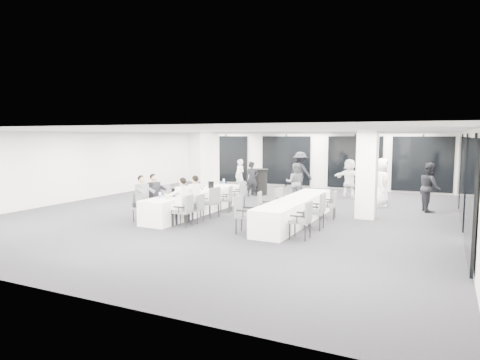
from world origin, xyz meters
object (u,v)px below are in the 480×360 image
object	(u,v)px
chair_main_left_far	(199,190)
chair_side_left_far	(282,199)
chair_main_right_far	(239,193)
standing_guest_h	(430,184)
standing_guest_c	(300,169)
standing_guest_a	(252,177)
chair_main_left_near	(140,205)
banquet_table_main	(195,203)
chair_main_left_mid	(170,197)
standing_guest_b	(295,180)
ice_bucket_near	(175,192)
standing_guest_e	(381,179)
chair_side_left_near	(243,212)
chair_side_left_mid	(264,206)
chair_side_right_near	(303,218)
chair_side_right_mid	(317,209)
chair_main_left_second	(152,203)
chair_main_right_fourth	(227,197)
chair_main_left_fourth	(186,193)
standing_guest_f	(350,176)
standing_guest_g	(240,174)
banquet_table_side	(295,211)
chair_side_right_far	(331,203)
standing_guest_d	(373,176)
cocktail_table	(259,182)
chair_main_right_near	(185,209)
ice_bucket_far	(211,185)
chair_main_right_second	(197,207)
chair_main_right_mid	(212,200)

from	to	relation	value
chair_main_left_far	chair_side_left_far	bearing A→B (deg)	69.55
chair_main_right_far	standing_guest_h	xyz separation A→B (m)	(6.29, 2.16, 0.42)
chair_main_left_far	standing_guest_c	xyz separation A→B (m)	(2.29, 5.36, 0.47)
chair_main_left_far	standing_guest_a	size ratio (longest dim) A/B	0.60
chair_main_left_far	standing_guest_c	world-z (taller)	standing_guest_c
standing_guest_h	chair_main_left_near	bearing A→B (deg)	109.13
banquet_table_main	standing_guest_a	xyz separation A→B (m)	(0.03, 4.63, 0.48)
chair_main_left_mid	standing_guest_b	size ratio (longest dim) A/B	0.56
standing_guest_a	ice_bucket_near	world-z (taller)	standing_guest_a
chair_main_right_far	standing_guest_e	distance (m)	5.33
chair_main_left_far	chair_side_left_near	size ratio (longest dim) A/B	1.01
chair_main_left_far	chair_side_left_mid	world-z (taller)	chair_main_left_far
chair_side_left_mid	standing_guest_e	xyz separation A→B (m)	(2.75, 4.78, 0.48)
chair_main_left_far	chair_side_right_near	xyz separation A→B (m)	(5.21, -3.52, -0.03)
chair_side_right_mid	chair_main_left_second	bearing A→B (deg)	96.34
chair_main_left_second	chair_main_right_fourth	xyz separation A→B (m)	(1.65, 2.02, 0.01)
chair_main_left_second	chair_main_left_fourth	world-z (taller)	chair_main_left_fourth
chair_main_left_mid	standing_guest_f	world-z (taller)	standing_guest_f
standing_guest_g	chair_side_left_mid	bearing A→B (deg)	-29.18
chair_side_left_near	standing_guest_g	bearing A→B (deg)	-158.98
banquet_table_side	standing_guest_f	bearing A→B (deg)	86.37
chair_side_right_far	banquet_table_side	bearing A→B (deg)	135.68
chair_main_right_far	standing_guest_g	world-z (taller)	standing_guest_g
standing_guest_d	standing_guest_c	bearing A→B (deg)	-30.81
chair_side_right_far	banquet_table_main	bearing A→B (deg)	96.80
standing_guest_c	cocktail_table	bearing A→B (deg)	71.67
standing_guest_e	ice_bucket_near	size ratio (longest dim) A/B	7.83
standing_guest_c	standing_guest_h	bearing A→B (deg)	170.00
chair_main_left_near	chair_side_right_far	world-z (taller)	chair_side_right_far
chair_side_left_near	standing_guest_e	bearing A→B (deg)	150.84
chair_main_left_mid	chair_side_right_mid	world-z (taller)	chair_side_right_mid
chair_main_right_near	ice_bucket_far	distance (m)	3.19
standing_guest_d	ice_bucket_far	size ratio (longest dim) A/B	7.29
chair_main_left_near	standing_guest_d	size ratio (longest dim) A/B	0.50
chair_main_left_near	chair_main_right_far	world-z (taller)	chair_main_right_far
chair_main_left_fourth	chair_main_right_far	bearing A→B (deg)	107.71
chair_main_right_far	standing_guest_d	xyz separation A→B (m)	(3.91, 5.32, 0.33)
ice_bucket_far	standing_guest_a	bearing A→B (deg)	88.84
chair_main_left_mid	chair_main_right_second	size ratio (longest dim) A/B	1.14
cocktail_table	standing_guest_b	bearing A→B (deg)	-30.26
chair_main_right_near	chair_side_right_far	bearing A→B (deg)	-54.46
cocktail_table	standing_guest_d	xyz separation A→B (m)	(4.64, 1.79, 0.30)
chair_main_left_second	chair_side_left_near	distance (m)	3.58
ice_bucket_near	ice_bucket_far	bearing A→B (deg)	91.19
chair_side_right_mid	standing_guest_c	bearing A→B (deg)	19.57
chair_side_left_far	standing_guest_e	world-z (taller)	standing_guest_e
banquet_table_main	standing_guest_g	xyz separation A→B (m)	(-1.05, 5.65, 0.50)
chair_main_right_mid	standing_guest_f	xyz separation A→B (m)	(3.09, 6.48, 0.37)
banquet_table_main	ice_bucket_near	distance (m)	1.29
chair_main_right_mid	standing_guest_h	xyz separation A→B (m)	(6.29, 4.22, 0.41)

